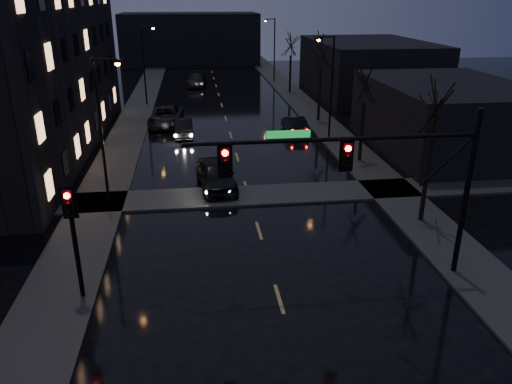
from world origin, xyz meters
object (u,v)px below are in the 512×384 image
object	(u,v)px
oncoming_car_c	(166,116)
oncoming_car_b	(184,128)
oncoming_car_a	(216,175)
oncoming_car_d	(196,79)
lead_car	(294,124)

from	to	relation	value
oncoming_car_c	oncoming_car_b	bearing A→B (deg)	-62.95
oncoming_car_a	oncoming_car_b	distance (m)	12.36
oncoming_car_d	oncoming_car_c	bearing A→B (deg)	-91.09
oncoming_car_b	lead_car	size ratio (longest dim) A/B	0.99
oncoming_car_a	oncoming_car_d	xyz separation A→B (m)	(-0.67, 36.17, -0.05)
oncoming_car_c	oncoming_car_d	xyz separation A→B (m)	(2.93, 20.19, -0.01)
oncoming_car_b	oncoming_car_c	size ratio (longest dim) A/B	0.71
lead_car	oncoming_car_d	bearing A→B (deg)	-74.20
oncoming_car_a	lead_car	size ratio (longest dim) A/B	1.21
oncoming_car_b	lead_car	xyz separation A→B (m)	(9.26, 0.13, 0.00)
oncoming_car_a	oncoming_car_c	xyz separation A→B (m)	(-3.60, 15.98, -0.05)
oncoming_car_a	oncoming_car_b	size ratio (longest dim) A/B	1.22
oncoming_car_a	oncoming_car_d	world-z (taller)	oncoming_car_a
oncoming_car_a	oncoming_car_d	size ratio (longest dim) A/B	0.91
oncoming_car_c	lead_car	distance (m)	11.44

